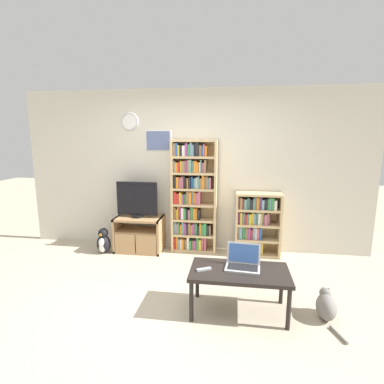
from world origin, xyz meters
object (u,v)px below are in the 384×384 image
object	(u,v)px
bookshelf_short	(255,223)
laptop	(243,262)
tv_stand	(139,234)
penguin_figurine	(103,242)
remote_near_laptop	(204,269)
bookshelf_tall	(192,197)
cat	(326,305)
television	(137,200)
coffee_table	(239,275)

from	to	relation	value
bookshelf_short	laptop	distance (m)	1.58
tv_stand	penguin_figurine	size ratio (longest dim) A/B	1.84
tv_stand	remote_near_laptop	size ratio (longest dim) A/B	4.71
bookshelf_tall	laptop	bearing A→B (deg)	-63.88
bookshelf_tall	penguin_figurine	size ratio (longest dim) A/B	4.36
laptop	remote_near_laptop	distance (m)	0.43
tv_stand	cat	size ratio (longest dim) A/B	1.32
laptop	bookshelf_short	bearing A→B (deg)	86.98
television	remote_near_laptop	xyz separation A→B (m)	(1.25, -1.59, -0.37)
tv_stand	laptop	world-z (taller)	laptop
bookshelf_short	laptop	size ratio (longest dim) A/B	2.61
bookshelf_tall	coffee_table	bearing A→B (deg)	-66.02
coffee_table	bookshelf_short	bearing A→B (deg)	80.89
cat	bookshelf_short	bearing A→B (deg)	115.29
tv_stand	penguin_figurine	xyz separation A→B (m)	(-0.54, -0.20, -0.10)
tv_stand	coffee_table	xyz separation A→B (m)	(1.60, -1.53, 0.14)
bookshelf_short	remote_near_laptop	distance (m)	1.81
tv_stand	bookshelf_tall	distance (m)	1.06
remote_near_laptop	coffee_table	bearing A→B (deg)	70.00
cat	bookshelf_tall	bearing A→B (deg)	138.79
bookshelf_short	penguin_figurine	world-z (taller)	bookshelf_short
cat	remote_near_laptop	bearing A→B (deg)	-172.76
tv_stand	bookshelf_tall	world-z (taller)	bookshelf_tall
coffee_table	tv_stand	bearing A→B (deg)	136.29
television	cat	bearing A→B (deg)	-30.98
tv_stand	laptop	bearing A→B (deg)	-41.52
tv_stand	cat	world-z (taller)	tv_stand
television	cat	world-z (taller)	television
coffee_table	penguin_figurine	xyz separation A→B (m)	(-2.14, 1.34, -0.24)
laptop	bookshelf_tall	bearing A→B (deg)	121.36
bookshelf_short	laptop	world-z (taller)	bookshelf_short
laptop	cat	distance (m)	0.96
remote_near_laptop	penguin_figurine	world-z (taller)	remote_near_laptop
television	coffee_table	world-z (taller)	television
tv_stand	remote_near_laptop	distance (m)	2.01
television	laptop	xyz separation A→B (m)	(1.66, -1.46, -0.32)
television	cat	distance (m)	3.03
television	bookshelf_tall	bearing A→B (deg)	8.54
tv_stand	penguin_figurine	bearing A→B (deg)	-160.11
laptop	remote_near_laptop	xyz separation A→B (m)	(-0.41, -0.13, -0.05)
tv_stand	coffee_table	bearing A→B (deg)	-43.71
remote_near_laptop	cat	xyz separation A→B (m)	(1.27, 0.08, -0.35)
bookshelf_tall	remote_near_laptop	distance (m)	1.81
tv_stand	cat	bearing A→B (deg)	-31.03
cat	coffee_table	bearing A→B (deg)	-174.54
bookshelf_tall	remote_near_laptop	size ratio (longest dim) A/B	11.17
television	bookshelf_tall	distance (m)	0.89
bookshelf_tall	bookshelf_short	size ratio (longest dim) A/B	1.81
bookshelf_short	laptop	bearing A→B (deg)	-98.26
bookshelf_short	tv_stand	bearing A→B (deg)	-176.47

